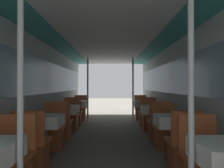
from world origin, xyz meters
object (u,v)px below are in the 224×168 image
object	(u,v)px
chair_right_near_2	(157,128)
support_pole_left_0	(19,102)
chair_left_near_3	(74,117)
dining_table_right_1	(172,123)
chair_left_far_1	(52,135)
dining_table_left_1	(44,123)
support_pole_right_0	(190,102)
dining_table_right_2	(153,111)
chair_right_near_1	(183,151)
chair_right_far_2	(149,120)
dining_table_right_3	(142,104)
chair_left_near_1	(32,152)
chair_left_near_2	(61,128)
chair_left_far_2	(70,120)
dining_table_left_3	(77,104)
support_pole_right_3	(132,90)
chair_right_far_3	(140,112)
dining_table_left_2	(66,111)
chair_left_far_3	(79,112)
support_pole_left_3	(87,90)
chair_right_near_3	(145,117)
chair_right_far_1	(165,135)

from	to	relation	value
chair_right_near_2	support_pole_left_0	bearing A→B (deg)	-121.48
chair_left_near_3	dining_table_right_1	bearing A→B (deg)	-54.07
chair_left_far_1	chair_right_near_2	bearing A→B (deg)	-162.31
support_pole_left_0	dining_table_left_1	size ratio (longest dim) A/B	2.98
dining_table_left_1	chair_left_near_3	size ratio (longest dim) A/B	0.83
support_pole_right_0	dining_table_right_2	xyz separation A→B (m)	(0.34, 3.57, -0.49)
support_pole_left_0	chair_right_near_1	bearing A→B (deg)	33.83
chair_right_far_2	dining_table_right_3	bearing A→B (deg)	-90.00
chair_left_far_1	chair_right_near_1	bearing A→B (deg)	153.68
support_pole_left_0	chair_left_near_1	bearing A→B (deg)	105.32
dining_table_left_1	chair_left_near_2	distance (m)	1.29
chair_left_far_2	dining_table_right_2	distance (m)	2.29
dining_table_right_2	dining_table_right_3	world-z (taller)	same
chair_right_near_1	dining_table_left_3	bearing A→B (deg)	118.08
chair_right_near_1	dining_table_right_3	world-z (taller)	chair_right_near_1
support_pole_right_3	chair_right_far_3	bearing A→B (deg)	57.91
chair_left_near_1	chair_left_near_3	bearing A→B (deg)	90.00
chair_left_far_2	chair_right_far_2	bearing A→B (deg)	-180.00
support_pole_left_0	chair_left_near_2	size ratio (longest dim) A/B	2.46
chair_left_near_2	chair_left_far_2	world-z (taller)	same
support_pole_left_0	dining_table_right_1	xyz separation A→B (m)	(1.86, 1.79, -0.49)
dining_table_left_2	chair_left_near_2	world-z (taller)	chair_left_near_2
dining_table_left_1	chair_left_far_3	distance (m)	4.13
chair_left_near_2	dining_table_right_1	distance (m)	2.54
support_pole_left_0	chair_left_near_2	world-z (taller)	support_pole_left_0
support_pole_left_0	dining_table_left_3	size ratio (longest dim) A/B	2.98
dining_table_left_1	support_pole_left_3	size ratio (longest dim) A/B	0.34
chair_right_near_1	dining_table_right_1	bearing A→B (deg)	90.00
dining_table_left_3	chair_right_far_3	distance (m)	2.29
chair_left_far_3	chair_right_near_3	size ratio (longest dim) A/B	1.00
dining_table_right_2	dining_table_right_1	bearing A→B (deg)	-90.00
chair_left_far_1	dining_table_right_3	world-z (taller)	chair_left_far_1
support_pole_left_0	chair_right_far_1	world-z (taller)	support_pole_left_0
dining_table_left_1	dining_table_left_2	distance (m)	1.79
chair_left_near_3	dining_table_left_2	bearing A→B (deg)	-90.00
dining_table_left_2	dining_table_right_1	xyz separation A→B (m)	(2.20, -1.79, 0.00)
chair_right_far_2	dining_table_left_2	bearing A→B (deg)	13.89
chair_right_far_3	chair_left_far_1	bearing A→B (deg)	58.43
support_pole_left_0	chair_left_near_1	size ratio (longest dim) A/B	2.46
dining_table_right_1	dining_table_right_2	world-z (taller)	same
chair_right_near_3	chair_right_near_1	bearing A→B (deg)	-90.00
chair_left_near_1	dining_table_right_1	xyz separation A→B (m)	(2.20, 0.54, 0.33)
chair_right_near_1	dining_table_right_2	xyz separation A→B (m)	(0.00, 2.33, 0.33)
chair_right_near_1	chair_right_far_3	distance (m)	4.66
dining_table_right_3	dining_table_left_1	bearing A→B (deg)	-121.57
chair_left_near_1	support_pole_right_0	xyz separation A→B (m)	(1.86, -1.24, 0.81)
dining_table_left_2	dining_table_right_3	world-z (taller)	same
dining_table_left_2	dining_table_right_3	size ratio (longest dim) A/B	1.00
dining_table_right_1	chair_right_near_2	xyz separation A→B (m)	(-0.00, 1.24, -0.33)
chair_right_far_1	chair_left_far_1	bearing A→B (deg)	0.00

